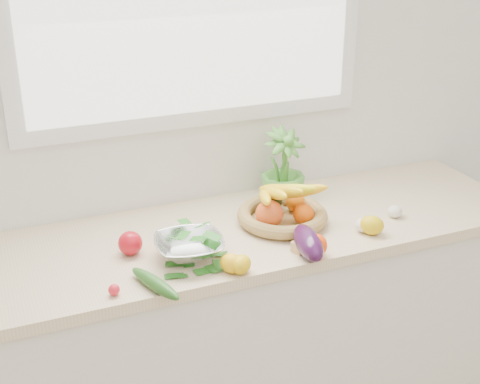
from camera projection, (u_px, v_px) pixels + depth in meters
name	position (u px, v px, depth m)	size (l,w,h in m)	color
back_wall	(193.00, 84.00, 2.39)	(4.50, 0.02, 2.70)	white
counter_cabinet	(226.00, 343.00, 2.51)	(2.20, 0.58, 0.86)	silver
countertop	(225.00, 237.00, 2.32)	(2.24, 0.62, 0.04)	beige
orange_loose	(315.00, 245.00, 2.15)	(0.08, 0.08, 0.08)	#FF3F08
lemon_a	(232.00, 263.00, 2.05)	(0.06, 0.08, 0.06)	#FFB90D
lemon_b	(241.00, 264.00, 2.05)	(0.06, 0.08, 0.06)	#EBB70C
lemon_c	(372.00, 225.00, 2.29)	(0.07, 0.08, 0.07)	gold
apple	(130.00, 243.00, 2.15)	(0.08, 0.08, 0.08)	red
ginger	(307.00, 244.00, 2.20)	(0.11, 0.04, 0.03)	tan
garlic_a	(395.00, 211.00, 2.41)	(0.05, 0.05, 0.05)	silver
garlic_b	(277.00, 209.00, 2.43)	(0.05, 0.05, 0.04)	silver
garlic_c	(363.00, 225.00, 2.31)	(0.06, 0.06, 0.05)	white
eggplant	(308.00, 243.00, 2.15)	(0.08, 0.21, 0.09)	#300D33
cucumber	(155.00, 283.00, 1.96)	(0.04, 0.23, 0.04)	#265619
radish	(114.00, 290.00, 1.94)	(0.03, 0.03, 0.03)	red
potted_herb	(283.00, 168.00, 2.51)	(0.17, 0.17, 0.30)	#4E9736
fruit_basket	(282.00, 210.00, 2.36)	(0.41, 0.41, 0.18)	tan
colander_with_spinach	(189.00, 242.00, 2.12)	(0.25, 0.25, 0.12)	white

